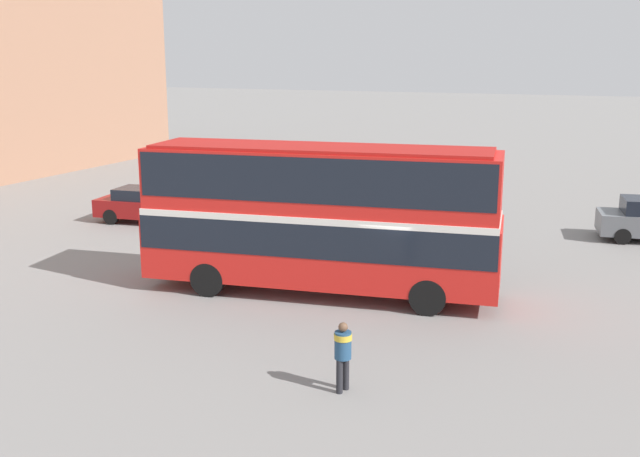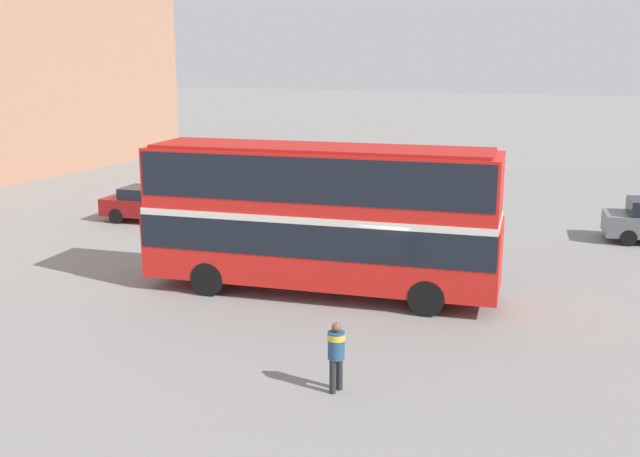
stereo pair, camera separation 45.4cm
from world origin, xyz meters
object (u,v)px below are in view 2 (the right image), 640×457
at_px(pedestrian_foreground, 336,350).
at_px(parked_car_kerb_near, 365,193).
at_px(double_decker_bus, 320,210).
at_px(parked_car_kerb_far, 153,204).

relative_size(pedestrian_foreground, parked_car_kerb_near, 0.34).
height_order(double_decker_bus, parked_car_kerb_far, double_decker_bus).
distance_m(pedestrian_foreground, parked_car_kerb_near, 19.36).
relative_size(parked_car_kerb_near, parked_car_kerb_far, 1.01).
xyz_separation_m(pedestrian_foreground, parked_car_kerb_near, (-6.41, 18.27, -0.17)).
xyz_separation_m(double_decker_bus, parked_car_kerb_near, (-3.28, 12.22, -1.78)).
bearing_deg(double_decker_bus, pedestrian_foreground, -71.10).
distance_m(parked_car_kerb_near, parked_car_kerb_far, 9.63).
relative_size(double_decker_bus, pedestrian_foreground, 6.93).
bearing_deg(parked_car_kerb_far, pedestrian_foreground, -48.95).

